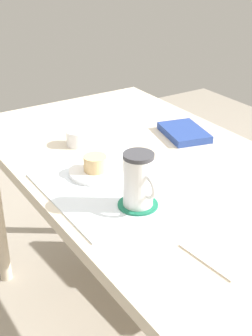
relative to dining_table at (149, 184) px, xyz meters
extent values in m
cylinder|color=beige|center=(-0.60, 0.32, -0.30)|extent=(0.05, 0.05, 0.69)
cube|color=beige|center=(0.00, 0.00, 0.06)|extent=(1.30, 0.74, 0.04)
cylinder|color=#997047|center=(-0.11, 0.42, -0.44)|extent=(0.04, 0.04, 0.41)
cube|color=white|center=(0.08, -0.17, 0.08)|extent=(0.39, 0.34, 0.00)
cylinder|color=white|center=(-0.01, -0.18, 0.09)|extent=(0.15, 0.15, 0.01)
cylinder|color=#E5BC7F|center=(-0.01, -0.18, 0.12)|extent=(0.07, 0.07, 0.04)
cylinder|color=#196B4C|center=(0.19, -0.17, 0.08)|extent=(0.10, 0.10, 0.00)
cylinder|color=white|center=(0.19, -0.17, 0.15)|extent=(0.07, 0.07, 0.13)
cylinder|color=#3D3D42|center=(0.19, -0.17, 0.22)|extent=(0.08, 0.08, 0.01)
torus|color=white|center=(0.23, -0.17, 0.15)|extent=(0.06, 0.01, 0.06)
cube|color=silver|center=(0.45, -0.11, 0.08)|extent=(0.16, 0.16, 0.00)
cylinder|color=white|center=(-0.22, -0.13, 0.10)|extent=(0.07, 0.07, 0.05)
cube|color=navy|center=(-0.10, 0.21, 0.09)|extent=(0.20, 0.16, 0.02)
camera|label=1|loc=(1.02, -0.73, 0.70)|focal=50.00mm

